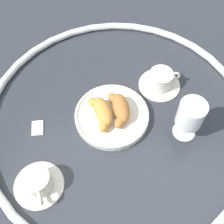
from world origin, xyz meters
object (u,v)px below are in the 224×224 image
(croissant_small, at_px, (102,112))
(sugar_packet, at_px, (37,128))
(pastry_plate, at_px, (112,115))
(juice_glass_left, at_px, (190,115))
(coffee_cup_near, at_px, (161,80))
(croissant_large, at_px, (120,108))
(coffee_cup_far, at_px, (37,183))

(croissant_small, bearing_deg, sugar_packet, 108.34)
(pastry_plate, bearing_deg, juice_glass_left, -94.40)
(croissant_small, height_order, coffee_cup_near, croissant_small)
(croissant_large, distance_m, sugar_packet, 0.26)
(pastry_plate, distance_m, coffee_cup_far, 0.29)
(pastry_plate, relative_size, coffee_cup_far, 1.67)
(croissant_large, xyz_separation_m, coffee_cup_far, (-0.25, 0.18, -0.02))
(pastry_plate, bearing_deg, coffee_cup_far, 146.83)
(coffee_cup_far, bearing_deg, croissant_small, -29.44)
(croissant_large, height_order, croissant_small, same)
(croissant_large, height_order, coffee_cup_near, croissant_large)
(croissant_small, relative_size, juice_glass_left, 0.87)
(coffee_cup_near, bearing_deg, juice_glass_left, -152.71)
(coffee_cup_far, bearing_deg, pastry_plate, -33.17)
(croissant_small, xyz_separation_m, coffee_cup_near, (0.16, -0.16, -0.02))
(croissant_large, height_order, juice_glass_left, juice_glass_left)
(croissant_small, xyz_separation_m, sugar_packet, (-0.06, 0.19, -0.04))
(juice_glass_left, height_order, sugar_packet, juice_glass_left)
(coffee_cup_near, bearing_deg, croissant_small, 133.69)
(croissant_large, xyz_separation_m, sugar_packet, (-0.08, 0.24, -0.04))
(coffee_cup_far, xyz_separation_m, sugar_packet, (0.17, 0.06, -0.02))
(pastry_plate, xyz_separation_m, croissant_small, (-0.01, 0.03, 0.03))
(coffee_cup_far, distance_m, juice_glass_left, 0.45)
(coffee_cup_near, height_order, sugar_packet, coffee_cup_near)
(croissant_small, bearing_deg, juice_glass_left, -91.25)
(croissant_large, relative_size, coffee_cup_far, 0.95)
(croissant_large, xyz_separation_m, croissant_small, (-0.02, 0.05, 0.00))
(croissant_large, bearing_deg, croissant_small, 111.69)
(pastry_plate, distance_m, coffee_cup_near, 0.20)
(croissant_large, distance_m, coffee_cup_near, 0.18)
(sugar_packet, bearing_deg, coffee_cup_far, -177.60)
(pastry_plate, distance_m, sugar_packet, 0.23)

